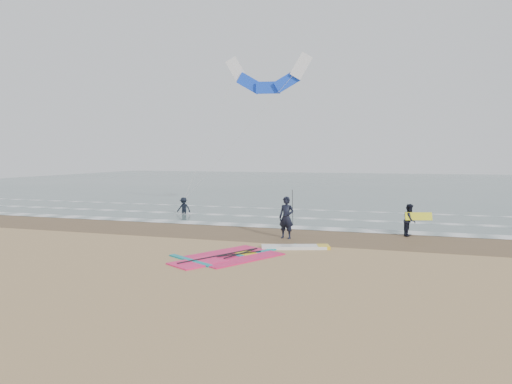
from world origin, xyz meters
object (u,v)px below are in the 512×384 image
(windsurf_rig, at_px, (251,253))
(surf_kite, at_px, (268,78))
(person_standing, at_px, (286,218))
(person_walking, at_px, (410,220))
(person_wading, at_px, (184,203))

(windsurf_rig, distance_m, surf_kite, 15.95)
(windsurf_rig, relative_size, surf_kite, 0.61)
(windsurf_rig, xyz_separation_m, surf_kite, (-2.88, 12.76, 9.13))
(surf_kite, bearing_deg, person_standing, -68.92)
(windsurf_rig, relative_size, person_walking, 3.73)
(person_wading, distance_m, surf_kite, 10.17)
(person_standing, bearing_deg, surf_kite, 121.33)
(person_standing, relative_size, person_walking, 1.27)
(windsurf_rig, height_order, person_walking, person_walking)
(person_wading, height_order, surf_kite, surf_kite)
(windsurf_rig, height_order, surf_kite, surf_kite)
(person_wading, bearing_deg, person_walking, -18.25)
(windsurf_rig, height_order, person_wading, person_wading)
(surf_kite, bearing_deg, person_walking, -35.36)
(windsurf_rig, relative_size, person_standing, 2.95)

